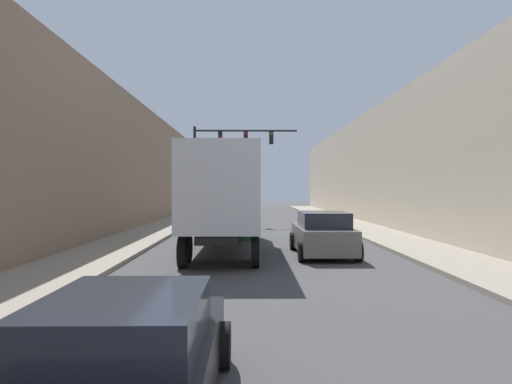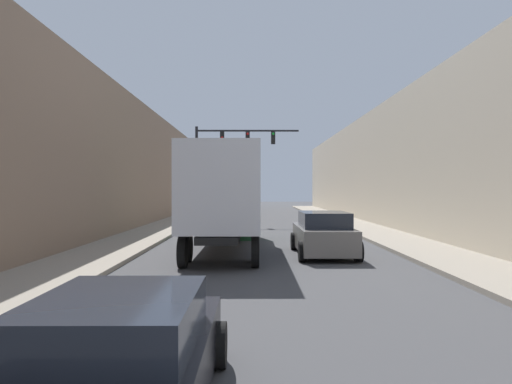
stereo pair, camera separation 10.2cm
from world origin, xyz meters
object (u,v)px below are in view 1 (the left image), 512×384
(suv_car, at_px, (323,234))
(traffic_signal_gantry, at_px, (222,154))
(sedan_car, at_px, (128,358))
(semi_truck, at_px, (226,195))

(suv_car, xyz_separation_m, traffic_signal_gantry, (-4.75, 17.21, 4.23))
(sedan_car, xyz_separation_m, traffic_signal_gantry, (-0.70, 30.47, 4.36))
(semi_truck, xyz_separation_m, suv_car, (3.71, -1.64, -1.47))
(semi_truck, relative_size, sedan_car, 2.72)
(suv_car, bearing_deg, sedan_car, -106.98)
(sedan_car, bearing_deg, suv_car, 73.02)
(semi_truck, distance_m, traffic_signal_gantry, 15.84)
(semi_truck, xyz_separation_m, traffic_signal_gantry, (-1.04, 15.56, 2.77))
(semi_truck, height_order, traffic_signal_gantry, traffic_signal_gantry)
(semi_truck, bearing_deg, traffic_signal_gantry, 93.83)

